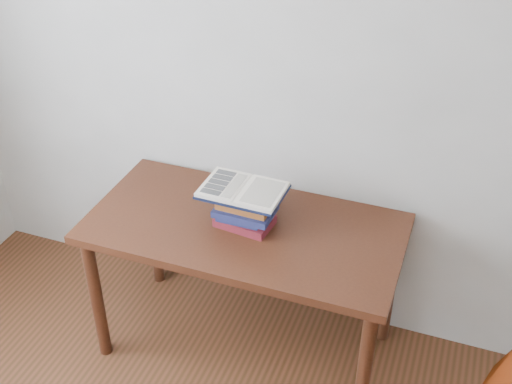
% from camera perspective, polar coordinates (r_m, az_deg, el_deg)
% --- Properties ---
extents(desk, '(1.36, 0.68, 0.73)m').
position_cam_1_polar(desk, '(2.83, -1.04, -4.54)').
color(desk, '#3F1E0F').
rests_on(desk, ground).
extents(book_stack, '(0.25, 0.18, 0.15)m').
position_cam_1_polar(book_stack, '(2.73, -0.97, -1.58)').
color(book_stack, maroon).
rests_on(book_stack, desk).
extents(open_book, '(0.36, 0.25, 0.03)m').
position_cam_1_polar(open_book, '(2.69, -1.17, 0.16)').
color(open_book, black).
rests_on(open_book, book_stack).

